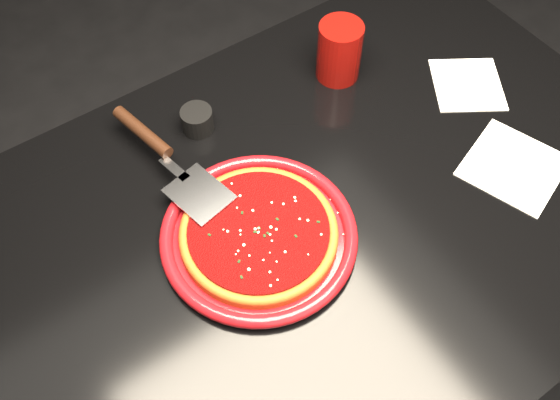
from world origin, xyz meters
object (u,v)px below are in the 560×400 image
Objects in this scene: cup at (339,51)px; table at (305,312)px; ramekin at (197,120)px; pizza_server at (170,159)px; plate at (259,235)px.

table is at bearing -134.48° from cup.
table is at bearing -77.59° from ramekin.
ramekin reaches higher than table.
cup is 0.28m from ramekin.
table is 3.75× the size of pizza_server.
pizza_server reaches higher than ramekin.
table is 0.53m from cup.
cup is 2.01× the size of ramekin.
plate is at bearing 172.25° from table.
table is 0.48m from ramekin.
ramekin is (-0.06, 0.26, 0.40)m from table.
pizza_server is 0.10m from ramekin.
pizza_server is 5.84× the size of ramekin.
ramekin is (-0.28, 0.03, -0.03)m from cup.
plate is 0.38m from cup.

